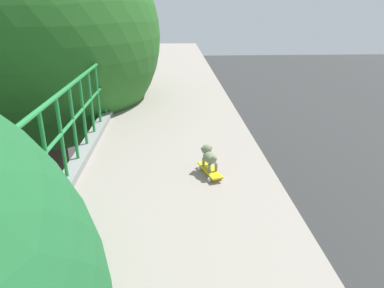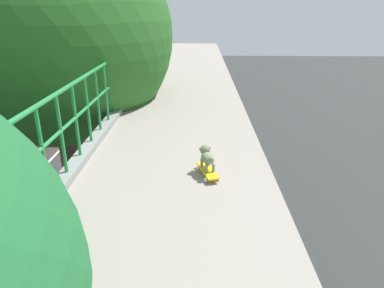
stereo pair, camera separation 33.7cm
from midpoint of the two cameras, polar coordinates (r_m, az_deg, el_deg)
The scene contains 7 objects.
overpass_deck at distance 4.15m, azimuth -1.89°, elevation -11.99°, with size 2.74×35.34×0.42m.
green_railing at distance 4.19m, azimuth -20.45°, elevation -5.51°, with size 0.20×33.57×1.14m.
car_blue_fifth at distance 15.27m, azimuth -24.63°, elevation -10.90°, with size 1.88×3.92×1.50m.
city_bus at distance 27.06m, azimuth -21.98°, elevation 5.96°, with size 2.53×10.77×3.10m.
roadside_tree_mid at distance 9.07m, azimuth -20.47°, elevation 15.93°, with size 5.53×5.53×10.38m.
toy_skateboard at distance 4.62m, azimuth 4.64°, elevation -4.44°, with size 0.30×0.56×0.08m.
small_dog at distance 4.58m, azimuth 4.56°, elevation -1.99°, with size 0.23×0.38×0.30m.
Camera 2 is at (1.45, -3.45, 8.43)m, focal length 32.63 mm.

